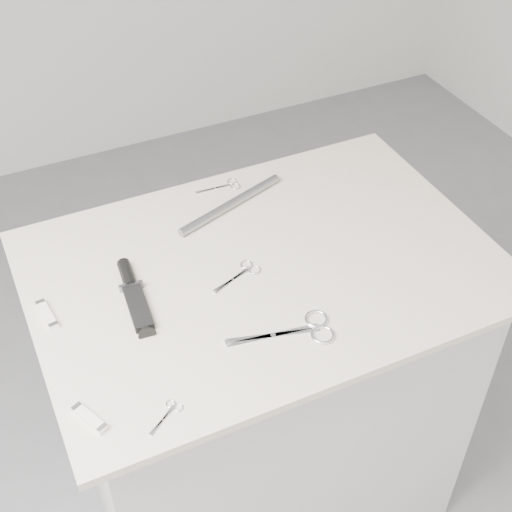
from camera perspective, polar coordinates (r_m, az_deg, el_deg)
name	(u,v)px	position (r m, az deg, el deg)	size (l,w,h in m)	color
ground	(262,490)	(2.27, 0.48, -18.25)	(4.00, 4.00, 0.01)	slate
plinth	(263,398)	(1.89, 0.56, -11.28)	(0.90, 0.60, 0.90)	beige
display_board	(264,268)	(1.54, 0.67, -0.93)	(1.00, 0.70, 0.02)	beige
large_shears	(303,330)	(1.40, 3.78, -5.92)	(0.21, 0.10, 0.01)	silver
embroidery_scissors_a	(243,273)	(1.51, -1.07, -1.34)	(0.12, 0.07, 0.00)	silver
embroidery_scissors_b	(225,186)	(1.76, -2.48, 5.62)	(0.11, 0.05, 0.00)	silver
tiny_scissors	(168,413)	(1.28, -7.04, -12.39)	(0.08, 0.06, 0.00)	silver
sheathed_knife	(133,292)	(1.49, -9.81, -2.87)	(0.05, 0.21, 0.03)	black
pocket_knife_a	(47,314)	(1.48, -16.37, -4.51)	(0.03, 0.08, 0.01)	white
pocket_knife_b	(89,418)	(1.30, -13.18, -12.54)	(0.05, 0.08, 0.01)	white
metal_rail	(231,204)	(1.68, -2.04, 4.17)	(0.02, 0.02, 0.31)	gray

